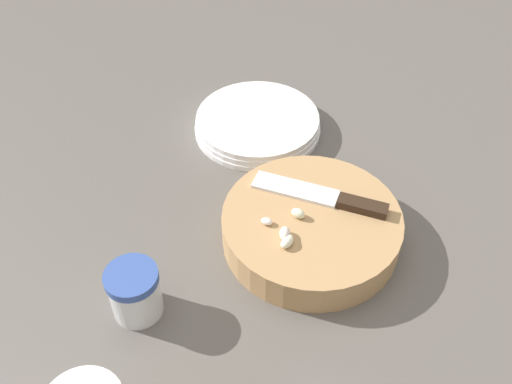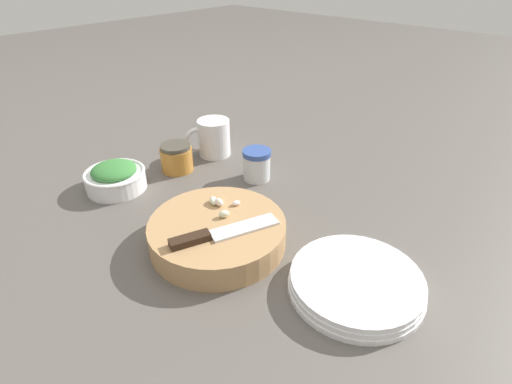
{
  "view_description": "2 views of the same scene",
  "coord_description": "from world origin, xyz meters",
  "px_view_note": "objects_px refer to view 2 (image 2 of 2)",
  "views": [
    {
      "loc": [
        -0.54,
        -0.0,
        0.63
      ],
      "look_at": [
        0.02,
        -0.02,
        0.07
      ],
      "focal_mm": 40.0,
      "sensor_mm": 36.0,
      "label": 1
    },
    {
      "loc": [
        0.43,
        -0.49,
        0.47
      ],
      "look_at": [
        0.01,
        -0.02,
        0.08
      ],
      "focal_mm": 28.0,
      "sensor_mm": 36.0,
      "label": 2
    }
  ],
  "objects_px": {
    "chef_knife": "(219,234)",
    "herb_bowl": "(115,177)",
    "spice_jar": "(257,164)",
    "honey_jar": "(177,158)",
    "coffee_mug": "(213,138)",
    "cutting_board": "(218,233)",
    "garlic_cloves": "(220,204)",
    "plate_stack": "(356,283)"
  },
  "relations": [
    {
      "from": "chef_knife",
      "to": "herb_bowl",
      "type": "relative_size",
      "value": 1.39
    },
    {
      "from": "spice_jar",
      "to": "honey_jar",
      "type": "bearing_deg",
      "value": -151.15
    },
    {
      "from": "coffee_mug",
      "to": "honey_jar",
      "type": "xyz_separation_m",
      "value": [
        -0.0,
        -0.12,
        -0.01
      ]
    },
    {
      "from": "herb_bowl",
      "to": "coffee_mug",
      "type": "height_order",
      "value": "coffee_mug"
    },
    {
      "from": "cutting_board",
      "to": "garlic_cloves",
      "type": "bearing_deg",
      "value": 129.23
    },
    {
      "from": "garlic_cloves",
      "to": "chef_knife",
      "type": "bearing_deg",
      "value": -44.57
    },
    {
      "from": "garlic_cloves",
      "to": "spice_jar",
      "type": "xyz_separation_m",
      "value": [
        -0.08,
        0.19,
        -0.02
      ]
    },
    {
      "from": "chef_knife",
      "to": "cutting_board",
      "type": "bearing_deg",
      "value": 165.17
    },
    {
      "from": "honey_jar",
      "to": "coffee_mug",
      "type": "bearing_deg",
      "value": 87.87
    },
    {
      "from": "herb_bowl",
      "to": "plate_stack",
      "type": "relative_size",
      "value": 0.62
    },
    {
      "from": "cutting_board",
      "to": "plate_stack",
      "type": "bearing_deg",
      "value": 14.53
    },
    {
      "from": "garlic_cloves",
      "to": "coffee_mug",
      "type": "distance_m",
      "value": 0.33
    },
    {
      "from": "cutting_board",
      "to": "honey_jar",
      "type": "bearing_deg",
      "value": 154.56
    },
    {
      "from": "honey_jar",
      "to": "cutting_board",
      "type": "bearing_deg",
      "value": -25.44
    },
    {
      "from": "garlic_cloves",
      "to": "herb_bowl",
      "type": "xyz_separation_m",
      "value": [
        -0.29,
        -0.05,
        -0.03
      ]
    },
    {
      "from": "herb_bowl",
      "to": "spice_jar",
      "type": "distance_m",
      "value": 0.32
    },
    {
      "from": "herb_bowl",
      "to": "coffee_mug",
      "type": "xyz_separation_m",
      "value": [
        0.04,
        0.27,
        0.02
      ]
    },
    {
      "from": "cutting_board",
      "to": "herb_bowl",
      "type": "xyz_separation_m",
      "value": [
        -0.32,
        -0.01,
        0.01
      ]
    },
    {
      "from": "cutting_board",
      "to": "garlic_cloves",
      "type": "distance_m",
      "value": 0.06
    },
    {
      "from": "chef_knife",
      "to": "garlic_cloves",
      "type": "bearing_deg",
      "value": 157.73
    },
    {
      "from": "spice_jar",
      "to": "herb_bowl",
      "type": "bearing_deg",
      "value": -130.26
    },
    {
      "from": "cutting_board",
      "to": "honey_jar",
      "type": "xyz_separation_m",
      "value": [
        -0.28,
        0.14,
        0.01
      ]
    },
    {
      "from": "honey_jar",
      "to": "plate_stack",
      "type": "bearing_deg",
      "value": -7.52
    },
    {
      "from": "coffee_mug",
      "to": "plate_stack",
      "type": "relative_size",
      "value": 0.52
    },
    {
      "from": "honey_jar",
      "to": "herb_bowl",
      "type": "bearing_deg",
      "value": -102.34
    },
    {
      "from": "cutting_board",
      "to": "coffee_mug",
      "type": "distance_m",
      "value": 0.38
    },
    {
      "from": "herb_bowl",
      "to": "plate_stack",
      "type": "bearing_deg",
      "value": 7.91
    },
    {
      "from": "spice_jar",
      "to": "plate_stack",
      "type": "relative_size",
      "value": 0.34
    },
    {
      "from": "plate_stack",
      "to": "coffee_mug",
      "type": "bearing_deg",
      "value": 160.39
    },
    {
      "from": "chef_knife",
      "to": "spice_jar",
      "type": "height_order",
      "value": "spice_jar"
    },
    {
      "from": "coffee_mug",
      "to": "honey_jar",
      "type": "height_order",
      "value": "coffee_mug"
    },
    {
      "from": "garlic_cloves",
      "to": "plate_stack",
      "type": "xyz_separation_m",
      "value": [
        0.28,
        0.03,
        -0.04
      ]
    },
    {
      "from": "cutting_board",
      "to": "coffee_mug",
      "type": "height_order",
      "value": "coffee_mug"
    },
    {
      "from": "chef_knife",
      "to": "herb_bowl",
      "type": "distance_m",
      "value": 0.35
    },
    {
      "from": "garlic_cloves",
      "to": "cutting_board",
      "type": "bearing_deg",
      "value": -50.77
    },
    {
      "from": "plate_stack",
      "to": "honey_jar",
      "type": "relative_size",
      "value": 2.79
    },
    {
      "from": "honey_jar",
      "to": "spice_jar",
      "type": "bearing_deg",
      "value": 28.85
    },
    {
      "from": "garlic_cloves",
      "to": "plate_stack",
      "type": "bearing_deg",
      "value": 5.53
    },
    {
      "from": "spice_jar",
      "to": "coffee_mug",
      "type": "xyz_separation_m",
      "value": [
        -0.17,
        0.02,
        0.01
      ]
    },
    {
      "from": "chef_knife",
      "to": "coffee_mug",
      "type": "relative_size",
      "value": 1.67
    },
    {
      "from": "garlic_cloves",
      "to": "herb_bowl",
      "type": "bearing_deg",
      "value": -169.79
    },
    {
      "from": "chef_knife",
      "to": "honey_jar",
      "type": "xyz_separation_m",
      "value": [
        -0.32,
        0.16,
        -0.02
      ]
    }
  ]
}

